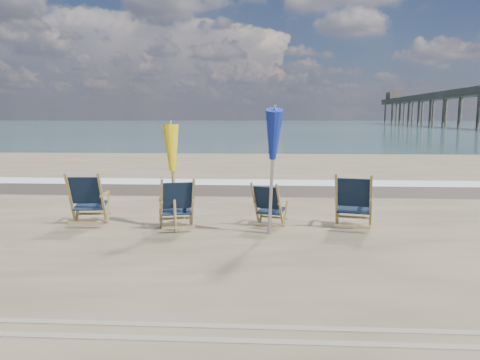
{
  "coord_description": "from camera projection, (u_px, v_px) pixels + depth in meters",
  "views": [
    {
      "loc": [
        0.53,
        -6.66,
        2.11
      ],
      "look_at": [
        0.0,
        2.2,
        0.9
      ],
      "focal_mm": 35.0,
      "sensor_mm": 36.0,
      "label": 1
    }
  ],
  "objects": [
    {
      "name": "tire_tracks",
      "position": [
        206.0,
        356.0,
        4.13
      ],
      "size": [
        80.0,
        1.3,
        0.01
      ],
      "primitive_type": null,
      "color": "gray",
      "rests_on": "ground"
    },
    {
      "name": "wet_sand_strip",
      "position": [
        249.0,
        189.0,
        13.63
      ],
      "size": [
        200.0,
        2.6,
        0.0
      ],
      "primitive_type": "cube",
      "color": "#42362A",
      "rests_on": "ground"
    },
    {
      "name": "beach_chair_2",
      "position": [
        280.0,
        206.0,
        8.72
      ],
      "size": [
        0.76,
        0.8,
        0.89
      ],
      "primitive_type": null,
      "rotation": [
        0.0,
        0.0,
        2.78
      ],
      "color": "black",
      "rests_on": "ground"
    },
    {
      "name": "beach_chair_0",
      "position": [
        102.0,
        199.0,
        8.92
      ],
      "size": [
        0.76,
        0.84,
        1.08
      ],
      "primitive_type": null,
      "rotation": [
        0.0,
        0.0,
        3.23
      ],
      "color": "black",
      "rests_on": "ground"
    },
    {
      "name": "beach_chair_1",
      "position": [
        193.0,
        204.0,
        8.64
      ],
      "size": [
        0.83,
        0.89,
        1.02
      ],
      "primitive_type": null,
      "rotation": [
        0.0,
        0.0,
        3.43
      ],
      "color": "black",
      "rests_on": "ground"
    },
    {
      "name": "umbrella_blue",
      "position": [
        272.0,
        137.0,
        7.97
      ],
      "size": [
        0.3,
        0.3,
        2.29
      ],
      "color": "#A5A5AD",
      "rests_on": "ground"
    },
    {
      "name": "umbrella_yellow",
      "position": [
        173.0,
        154.0,
        8.47
      ],
      "size": [
        0.3,
        0.3,
        1.95
      ],
      "color": "olive",
      "rests_on": "ground"
    },
    {
      "name": "beach_chair_3",
      "position": [
        371.0,
        203.0,
        8.5
      ],
      "size": [
        0.86,
        0.93,
        1.1
      ],
      "primitive_type": null,
      "rotation": [
        0.0,
        0.0,
        2.91
      ],
      "color": "black",
      "rests_on": "ground"
    },
    {
      "name": "ocean",
      "position": [
        266.0,
        124.0,
        133.51
      ],
      "size": [
        400.0,
        400.0,
        0.0
      ],
      "primitive_type": "plane",
      "color": "#3A5E61",
      "rests_on": "ground"
    },
    {
      "name": "surf_foam",
      "position": [
        251.0,
        182.0,
        15.11
      ],
      "size": [
        200.0,
        1.4,
        0.01
      ],
      "primitive_type": "cube",
      "color": "silver",
      "rests_on": "ground"
    }
  ]
}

